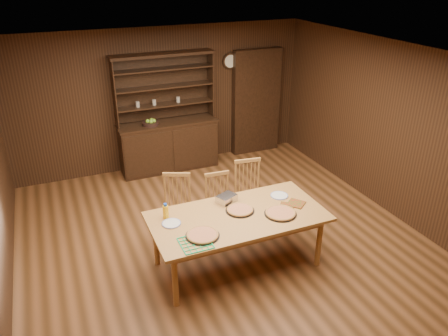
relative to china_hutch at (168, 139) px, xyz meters
name	(u,v)px	position (x,y,z in m)	size (l,w,h in m)	color
floor	(226,245)	(0.00, -2.75, -0.60)	(6.00, 6.00, 0.00)	brown
room_shell	(226,141)	(0.00, -2.75, 0.98)	(6.00, 6.00, 6.00)	white
china_hutch	(168,139)	(0.00, 0.00, 0.00)	(1.84, 0.52, 2.17)	#321C10
doorway	(256,102)	(1.90, 0.15, 0.45)	(1.00, 0.18, 2.10)	#321C10
wall_clock	(230,61)	(1.35, 0.20, 1.30)	(0.30, 0.05, 0.30)	#321C10
dining_table	(238,220)	(-0.03, -3.20, 0.09)	(2.19, 1.09, 0.75)	#AE743C
chair_left	(177,205)	(-0.55, -2.29, -0.08)	(0.52, 0.51, 0.98)	#B07C3C
chair_center	(219,202)	(0.05, -2.39, -0.11)	(0.40, 0.39, 0.93)	#B07C3C
chair_right	(249,191)	(0.55, -2.34, -0.06)	(0.47, 0.45, 1.02)	#B07C3C
pizza_left	(203,235)	(-0.59, -3.45, 0.17)	(0.40, 0.40, 0.04)	black
pizza_right	(280,213)	(0.47, -3.38, 0.17)	(0.41, 0.41, 0.04)	black
pizza_center	(240,210)	(0.04, -3.11, 0.17)	(0.37, 0.37, 0.04)	black
cooling_rack	(195,243)	(-0.72, -3.56, 0.16)	(0.33, 0.33, 0.02)	#0DB060
plate_left	(171,223)	(-0.85, -3.07, 0.16)	(0.23, 0.23, 0.02)	silver
plate_right	(279,196)	(0.69, -2.97, 0.16)	(0.24, 0.24, 0.02)	silver
foil_dish	(227,199)	(-0.03, -2.84, 0.20)	(0.25, 0.18, 0.10)	white
juice_bottle	(166,212)	(-0.87, -2.91, 0.25)	(0.07, 0.07, 0.20)	#FFB50D
pot_holder_a	(296,203)	(0.78, -3.24, 0.16)	(0.21, 0.21, 0.02)	red
pot_holder_b	(287,206)	(0.64, -3.25, 0.16)	(0.18, 0.18, 0.01)	red
fruit_bowl	(151,123)	(-0.32, -0.07, 0.39)	(0.29, 0.29, 0.12)	black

